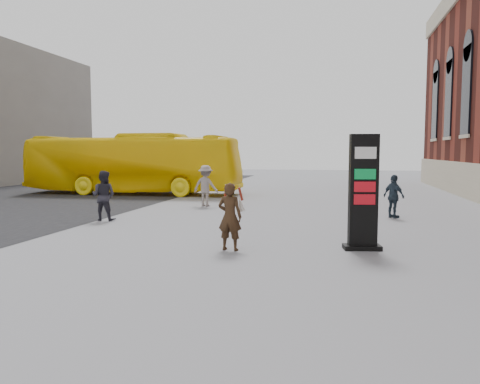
% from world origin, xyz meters
% --- Properties ---
extents(ground, '(100.00, 100.00, 0.00)m').
position_xyz_m(ground, '(0.00, 0.00, 0.00)').
color(ground, '#9E9EA3').
extents(info_pylon, '(0.96, 0.59, 2.79)m').
position_xyz_m(info_pylon, '(3.67, 1.32, 1.39)').
color(info_pylon, black).
rests_on(info_pylon, ground).
extents(woman, '(0.66, 0.61, 1.63)m').
position_xyz_m(woman, '(0.54, 0.58, 0.84)').
color(woman, '#322013').
rests_on(woman, ground).
extents(bus, '(12.01, 2.98, 3.33)m').
position_xyz_m(bus, '(-8.12, 14.02, 1.67)').
color(bus, yellow).
rests_on(bus, road).
extents(pedestrian_a, '(0.86, 0.68, 1.72)m').
position_xyz_m(pedestrian_a, '(-4.80, 4.39, 0.86)').
color(pedestrian_a, '#2A2832').
rests_on(pedestrian_a, ground).
extents(pedestrian_b, '(1.25, 0.87, 1.77)m').
position_xyz_m(pedestrian_b, '(-2.54, 9.17, 0.89)').
color(pedestrian_b, gray).
rests_on(pedestrian_b, ground).
extents(pedestrian_c, '(0.88, 0.94, 1.55)m').
position_xyz_m(pedestrian_c, '(5.03, 7.12, 0.77)').
color(pedestrian_c, '#293744').
rests_on(pedestrian_c, ground).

